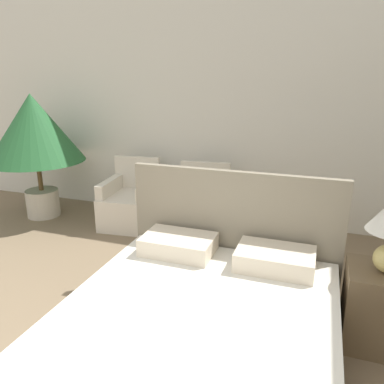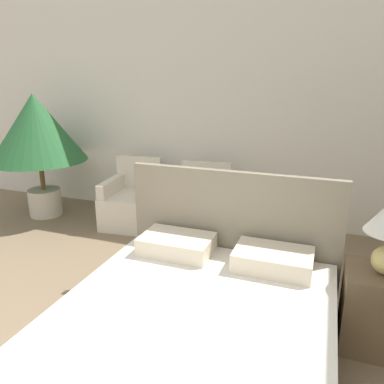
% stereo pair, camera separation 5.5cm
% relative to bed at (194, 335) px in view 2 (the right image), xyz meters
% --- Properties ---
extents(wall_back, '(10.00, 0.06, 2.90)m').
position_rel_bed_xyz_m(wall_back, '(-0.82, 2.71, 1.19)').
color(wall_back, silver).
rests_on(wall_back, ground_plane).
extents(bed, '(1.71, 2.00, 1.11)m').
position_rel_bed_xyz_m(bed, '(0.00, 0.00, 0.00)').
color(bed, '#4C4238').
rests_on(bed, ground_plane).
extents(armchair_near_window_left, '(0.68, 0.76, 0.82)m').
position_rel_bed_xyz_m(armchair_near_window_left, '(-1.59, 2.08, -0.00)').
color(armchair_near_window_left, beige).
rests_on(armchair_near_window_left, ground_plane).
extents(armchair_near_window_right, '(0.68, 0.76, 0.82)m').
position_rel_bed_xyz_m(armchair_near_window_right, '(-0.66, 2.08, -0.00)').
color(armchair_near_window_right, beige).
rests_on(armchair_near_window_right, ground_plane).
extents(potted_palm, '(1.22, 1.22, 1.61)m').
position_rel_bed_xyz_m(potted_palm, '(-2.85, 1.97, 0.87)').
color(potted_palm, beige).
rests_on(potted_palm, ground_plane).
extents(nightstand, '(0.52, 0.43, 0.57)m').
position_rel_bed_xyz_m(nightstand, '(1.13, 0.66, 0.02)').
color(nightstand, brown).
rests_on(nightstand, ground_plane).
extents(side_table, '(0.38, 0.38, 0.45)m').
position_rel_bed_xyz_m(side_table, '(-1.12, 2.02, -0.04)').
color(side_table, '#B7AD93').
rests_on(side_table, ground_plane).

